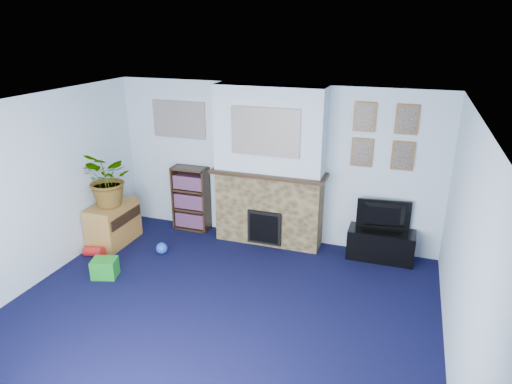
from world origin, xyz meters
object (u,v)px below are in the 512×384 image
at_px(television, 384,216).
at_px(sideboard, 113,222).
at_px(tv_stand, 381,244).
at_px(bookshelf, 191,200).

xyz_separation_m(television, sideboard, (-3.93, -0.82, -0.30)).
xyz_separation_m(tv_stand, television, (0.00, 0.02, 0.43)).
height_order(television, bookshelf, bookshelf).
xyz_separation_m(tv_stand, bookshelf, (-3.03, 0.08, 0.28)).
bearing_deg(bookshelf, sideboard, -135.84).
relative_size(tv_stand, sideboard, 1.13).
height_order(tv_stand, sideboard, sideboard).
distance_m(television, sideboard, 4.02).
bearing_deg(bookshelf, television, -1.07).
bearing_deg(television, sideboard, 4.83).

